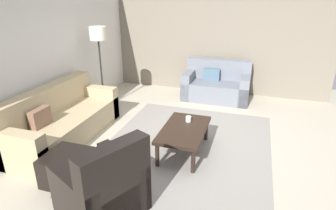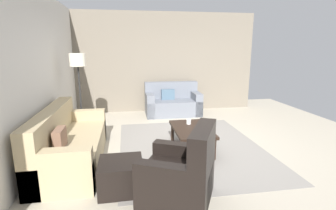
{
  "view_description": "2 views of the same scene",
  "coord_description": "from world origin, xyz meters",
  "px_view_note": "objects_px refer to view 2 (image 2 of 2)",
  "views": [
    {
      "loc": [
        -3.78,
        -0.9,
        2.31
      ],
      "look_at": [
        0.07,
        0.32,
        0.68
      ],
      "focal_mm": 29.77,
      "sensor_mm": 36.0,
      "label": 1
    },
    {
      "loc": [
        -4.33,
        1.15,
        1.82
      ],
      "look_at": [
        -0.26,
        0.47,
        0.89
      ],
      "focal_mm": 27.15,
      "sensor_mm": 36.0,
      "label": 2
    }
  ],
  "objects_px": {
    "couch_main": "(67,145)",
    "lamp_standing": "(78,68)",
    "armchair_leather": "(183,177)",
    "cup": "(189,122)",
    "ottoman": "(121,176)",
    "coffee_table": "(192,131)",
    "couch_loveseat": "(172,103)"
  },
  "relations": [
    {
      "from": "couch_loveseat",
      "to": "ottoman",
      "type": "relative_size",
      "value": 2.65
    },
    {
      "from": "ottoman",
      "to": "coffee_table",
      "type": "xyz_separation_m",
      "value": [
        1.16,
        -1.24,
        0.16
      ]
    },
    {
      "from": "ottoman",
      "to": "lamp_standing",
      "type": "bearing_deg",
      "value": 19.58
    },
    {
      "from": "couch_main",
      "to": "lamp_standing",
      "type": "height_order",
      "value": "lamp_standing"
    },
    {
      "from": "couch_main",
      "to": "coffee_table",
      "type": "bearing_deg",
      "value": -84.95
    },
    {
      "from": "armchair_leather",
      "to": "lamp_standing",
      "type": "height_order",
      "value": "lamp_standing"
    },
    {
      "from": "couch_main",
      "to": "lamp_standing",
      "type": "relative_size",
      "value": 1.3
    },
    {
      "from": "couch_main",
      "to": "cup",
      "type": "distance_m",
      "value": 2.16
    },
    {
      "from": "ottoman",
      "to": "coffee_table",
      "type": "bearing_deg",
      "value": -47.04
    },
    {
      "from": "couch_main",
      "to": "armchair_leather",
      "type": "height_order",
      "value": "armchair_leather"
    },
    {
      "from": "ottoman",
      "to": "lamp_standing",
      "type": "distance_m",
      "value": 2.81
    },
    {
      "from": "lamp_standing",
      "to": "couch_loveseat",
      "type": "bearing_deg",
      "value": -58.55
    },
    {
      "from": "armchair_leather",
      "to": "ottoman",
      "type": "bearing_deg",
      "value": 63.8
    },
    {
      "from": "couch_main",
      "to": "ottoman",
      "type": "distance_m",
      "value": 1.3
    },
    {
      "from": "couch_loveseat",
      "to": "lamp_standing",
      "type": "bearing_deg",
      "value": 121.45
    },
    {
      "from": "couch_main",
      "to": "armchair_leather",
      "type": "bearing_deg",
      "value": -129.82
    },
    {
      "from": "ottoman",
      "to": "coffee_table",
      "type": "distance_m",
      "value": 1.71
    },
    {
      "from": "couch_main",
      "to": "couch_loveseat",
      "type": "relative_size",
      "value": 1.49
    },
    {
      "from": "cup",
      "to": "lamp_standing",
      "type": "relative_size",
      "value": 0.05
    },
    {
      "from": "coffee_table",
      "to": "cup",
      "type": "height_order",
      "value": "cup"
    },
    {
      "from": "armchair_leather",
      "to": "cup",
      "type": "relative_size",
      "value": 12.3
    },
    {
      "from": "lamp_standing",
      "to": "armchair_leather",
      "type": "bearing_deg",
      "value": -149.96
    },
    {
      "from": "coffee_table",
      "to": "ottoman",
      "type": "bearing_deg",
      "value": 132.96
    },
    {
      "from": "couch_loveseat",
      "to": "cup",
      "type": "distance_m",
      "value": 2.34
    },
    {
      "from": "ottoman",
      "to": "armchair_leather",
      "type": "bearing_deg",
      "value": -116.2
    },
    {
      "from": "couch_main",
      "to": "couch_loveseat",
      "type": "height_order",
      "value": "same"
    },
    {
      "from": "couch_loveseat",
      "to": "cup",
      "type": "bearing_deg",
      "value": 177.29
    },
    {
      "from": "armchair_leather",
      "to": "coffee_table",
      "type": "xyz_separation_m",
      "value": [
        1.52,
        -0.5,
        0.05
      ]
    },
    {
      "from": "armchair_leather",
      "to": "cup",
      "type": "xyz_separation_m",
      "value": [
        1.77,
        -0.51,
        0.15
      ]
    },
    {
      "from": "ottoman",
      "to": "lamp_standing",
      "type": "xyz_separation_m",
      "value": [
        2.39,
        0.85,
        1.21
      ]
    },
    {
      "from": "couch_main",
      "to": "couch_loveseat",
      "type": "xyz_separation_m",
      "value": [
        2.76,
        -2.22,
        0.0
      ]
    },
    {
      "from": "couch_main",
      "to": "couch_loveseat",
      "type": "bearing_deg",
      "value": -38.78
    }
  ]
}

